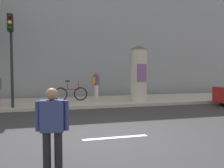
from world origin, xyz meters
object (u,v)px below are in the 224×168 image
(pedestrian_tallest, at_px, (96,82))
(bicycle_leaning, at_px, (71,93))
(traffic_light, at_px, (11,45))
(poster_column, at_px, (139,73))
(pedestrian_near_pole, at_px, (52,125))

(pedestrian_tallest, relative_size, bicycle_leaning, 0.88)
(traffic_light, distance_m, poster_column, 6.41)
(traffic_light, bearing_deg, poster_column, 7.66)
(pedestrian_tallest, bearing_deg, bicycle_leaning, -150.83)
(traffic_light, relative_size, pedestrian_tallest, 2.61)
(poster_column, distance_m, pedestrian_tallest, 2.76)
(traffic_light, bearing_deg, pedestrian_near_pole, -78.75)
(poster_column, height_order, bicycle_leaning, poster_column)
(pedestrian_near_pole, xyz_separation_m, bicycle_leaning, (1.29, 9.06, -0.34))
(pedestrian_near_pole, relative_size, bicycle_leaning, 0.87)
(pedestrian_near_pole, height_order, bicycle_leaning, pedestrian_near_pole)
(traffic_light, bearing_deg, pedestrian_tallest, 32.29)
(traffic_light, height_order, bicycle_leaning, traffic_light)
(poster_column, relative_size, pedestrian_near_pole, 1.93)
(poster_column, xyz_separation_m, pedestrian_tallest, (-1.93, 1.88, -0.57))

